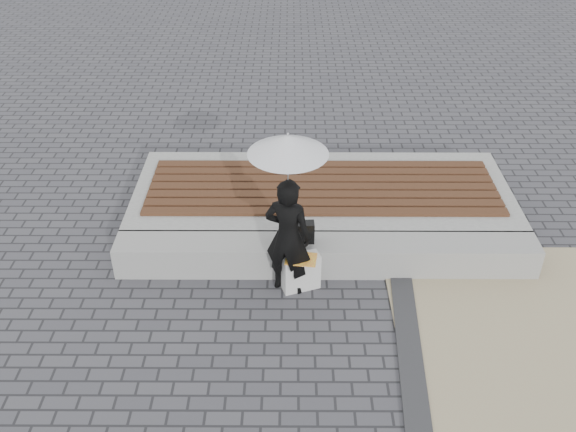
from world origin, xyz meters
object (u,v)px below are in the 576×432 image
(woman, at_px, (288,237))
(parasol, at_px, (288,145))
(handbag, at_px, (298,232))
(canvas_tote, at_px, (301,272))
(seating_ledge, at_px, (326,255))

(woman, relative_size, parasol, 1.37)
(handbag, bearing_deg, woman, -111.12)
(woman, height_order, parasol, parasol)
(woman, height_order, canvas_tote, woman)
(seating_ledge, distance_m, handbag, 0.47)
(parasol, relative_size, handbag, 2.84)
(parasol, height_order, canvas_tote, parasol)
(woman, distance_m, canvas_tote, 0.52)
(seating_ledge, relative_size, parasol, 4.71)
(seating_ledge, distance_m, canvas_tote, 0.47)
(parasol, bearing_deg, woman, 0.00)
(parasol, relative_size, canvas_tote, 2.36)
(parasol, height_order, handbag, parasol)
(seating_ledge, xyz_separation_m, parasol, (-0.45, -0.35, 1.66))
(seating_ledge, distance_m, parasol, 1.76)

